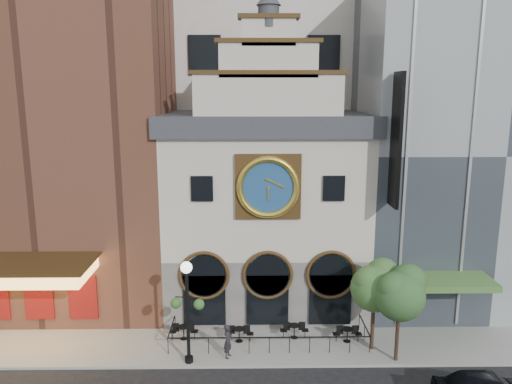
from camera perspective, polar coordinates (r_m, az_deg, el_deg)
The scene contains 15 objects.
ground at distance 26.61m, azimuth 1.63°, elevation -19.49°, with size 120.00×120.00×0.00m, color black.
sidewalk at distance 28.74m, azimuth 1.41°, elevation -16.78°, with size 44.00×5.00×0.15m, color gray.
clock_building at distance 31.39m, azimuth 1.11°, elevation -1.34°, with size 12.60×8.78×18.65m.
theater_building at distance 34.84m, azimuth -21.17°, elevation 9.01°, with size 14.00×15.60×25.00m.
retail_building at distance 35.78m, azimuth 22.37°, elevation 5.01°, with size 14.00×14.40×20.00m.
office_tower at distance 43.19m, azimuth 0.62°, elevation 20.00°, with size 20.00×16.00×40.00m, color silver.
cafe_railing at distance 28.49m, azimuth 1.42°, elevation -15.85°, with size 10.60×2.60×0.90m, color black, non-canonical shape.
bistro_0 at distance 28.94m, azimuth -8.27°, elevation -15.48°, with size 1.58×0.68×0.90m.
bistro_1 at distance 28.45m, azimuth -1.94°, elevation -15.86°, with size 1.58×0.68×0.90m.
bistro_2 at distance 28.87m, azimuth 4.40°, elevation -15.46°, with size 1.58×0.68×0.90m.
bistro_3 at distance 28.86m, azimuth 10.39°, elevation -15.64°, with size 1.58×0.68×0.90m.
pedestrian at distance 26.82m, azimuth -3.21°, elevation -16.65°, with size 0.65×0.43×1.79m, color black.
lamppost at distance 25.52m, azimuth -7.86°, elevation -12.24°, with size 1.71×0.70×5.37m.
tree_left at distance 26.34m, azimuth 16.19°, elevation -10.90°, with size 2.63×2.53×5.06m.
tree_right at distance 27.12m, azimuth 13.48°, elevation -10.21°, with size 2.59×2.49×4.99m.
Camera 1 is at (-1.02, -22.73, 13.80)m, focal length 35.00 mm.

